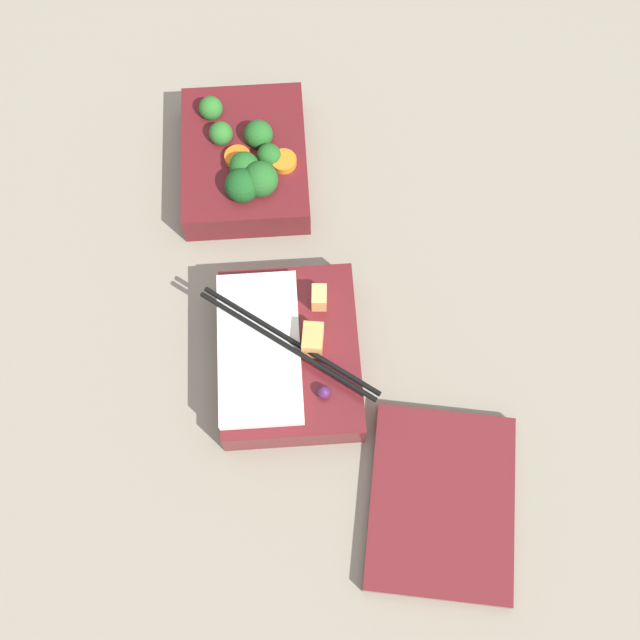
{
  "coord_description": "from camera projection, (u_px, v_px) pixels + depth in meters",
  "views": [
    {
      "loc": [
        0.37,
        0.03,
        0.73
      ],
      "look_at": [
        0.08,
        0.05,
        0.04
      ],
      "focal_mm": 42.0,
      "sensor_mm": 36.0,
      "label": 1
    }
  ],
  "objects": [
    {
      "name": "bento_tray_vegetable",
      "position": [
        246.0,
        160.0,
        0.84
      ],
      "size": [
        0.18,
        0.14,
        0.07
      ],
      "color": "maroon",
      "rests_on": "ground_plane"
    },
    {
      "name": "ground_plane",
      "position": [
        266.0,
        266.0,
        0.81
      ],
      "size": [
        3.0,
        3.0,
        0.0
      ],
      "primitive_type": "plane",
      "color": "gray"
    },
    {
      "name": "bento_tray_rice",
      "position": [
        286.0,
        353.0,
        0.75
      ],
      "size": [
        0.18,
        0.17,
        0.07
      ],
      "color": "maroon",
      "rests_on": "ground_plane"
    },
    {
      "name": "bento_lid",
      "position": [
        441.0,
        502.0,
        0.71
      ],
      "size": [
        0.2,
        0.16,
        0.02
      ],
      "primitive_type": "cube",
      "rotation": [
        0.0,
        0.0,
        -0.18
      ],
      "color": "maroon",
      "rests_on": "ground_plane"
    }
  ]
}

